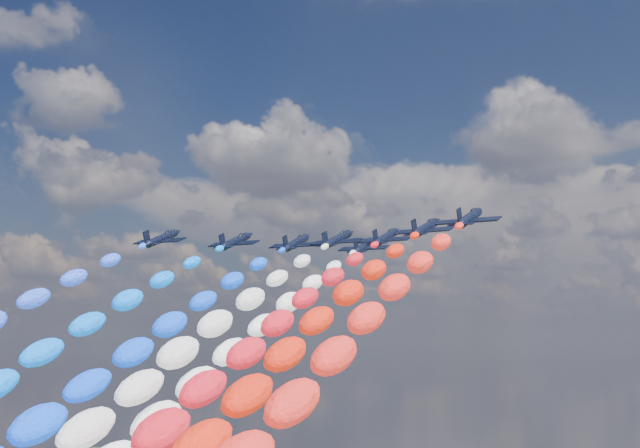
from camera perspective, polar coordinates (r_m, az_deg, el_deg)
The scene contains 13 objects.
jet_0 at distance 148.13m, azimuth -10.61°, elevation -0.97°, with size 9.17×12.30×2.71m, color black, non-canonical shape.
jet_1 at distance 150.17m, azimuth -5.70°, elevation -1.16°, with size 9.17×12.30×2.71m, color black, non-canonical shape.
jet_2 at distance 151.89m, azimuth -1.62°, elevation -1.28°, with size 9.17×12.30×2.71m, color black, non-canonical shape.
trail_2 at distance 105.40m, azimuth -16.94°, elevation -12.76°, with size 5.70×108.56×56.53m, color #0E46F9, non-canonical shape.
jet_3 at distance 146.70m, azimuth 1.18°, elevation -1.04°, with size 9.17×12.30×2.71m, color black, non-canonical shape.
trail_3 at distance 98.51m, azimuth -13.65°, elevation -13.23°, with size 5.70×108.56×56.53m, color white, non-canonical shape.
jet_4 at distance 156.80m, azimuth 3.00°, elevation -1.48°, with size 9.17×12.30×2.71m, color black, non-canonical shape.
trail_4 at distance 107.26m, azimuth -9.62°, elevation -12.90°, with size 5.70×108.56×56.53m, color white, non-canonical shape.
jet_5 at distance 144.35m, azimuth 4.45°, elevation -0.90°, with size 9.17×12.30×2.71m, color black, non-canonical shape.
trail_5 at distance 94.24m, azimuth -9.08°, elevation -13.60°, with size 5.70×108.56×56.53m, color red, non-canonical shape.
jet_6 at distance 133.17m, azimuth 7.11°, elevation -0.26°, with size 9.17×12.30×2.71m, color black, non-canonical shape.
trail_6 at distance 81.83m, azimuth -6.65°, elevation -14.51°, with size 5.70×108.56×56.53m, color red, non-canonical shape.
jet_7 at distance 123.56m, azimuth 10.01°, elevation 0.40°, with size 9.17×12.30×2.71m, color black, non-canonical shape.
Camera 1 is at (64.12, -121.29, 79.53)m, focal length 47.62 mm.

